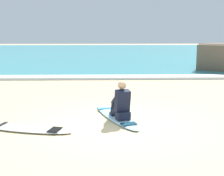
{
  "coord_description": "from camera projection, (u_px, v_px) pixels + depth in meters",
  "views": [
    {
      "loc": [
        -0.17,
        -7.27,
        2.27
      ],
      "look_at": [
        0.07,
        1.89,
        0.55
      ],
      "focal_mm": 51.31,
      "sensor_mm": 36.0,
      "label": 1
    }
  ],
  "objects": [
    {
      "name": "ground_plane",
      "position": [
        111.0,
        126.0,
        7.57
      ],
      "size": [
        80.0,
        80.0,
        0.0
      ],
      "primitive_type": "plane",
      "color": "#CCB584"
    },
    {
      "name": "breaking_foam",
      "position": [
        108.0,
        77.0,
        14.64
      ],
      "size": [
        80.0,
        0.9,
        0.11
      ],
      "primitive_type": "cube",
      "color": "white",
      "rests_on": "ground"
    },
    {
      "name": "surfboard_spare_near",
      "position": [
        26.0,
        128.0,
        7.23
      ],
      "size": [
        2.31,
        1.12,
        0.08
      ],
      "color": "white",
      "rests_on": "ground"
    },
    {
      "name": "surfboard_main",
      "position": [
        116.0,
        116.0,
        8.24
      ],
      "size": [
        1.36,
        2.62,
        0.08
      ],
      "color": "#9ED1E5",
      "rests_on": "ground"
    },
    {
      "name": "surfer_seated",
      "position": [
        121.0,
        104.0,
        7.85
      ],
      "size": [
        0.52,
        0.77,
        0.95
      ],
      "color": "black",
      "rests_on": "surfboard_main"
    },
    {
      "name": "sea",
      "position": [
        106.0,
        54.0,
        28.1
      ],
      "size": [
        80.0,
        28.0,
        0.1
      ],
      "primitive_type": "cube",
      "color": "teal",
      "rests_on": "ground"
    }
  ]
}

